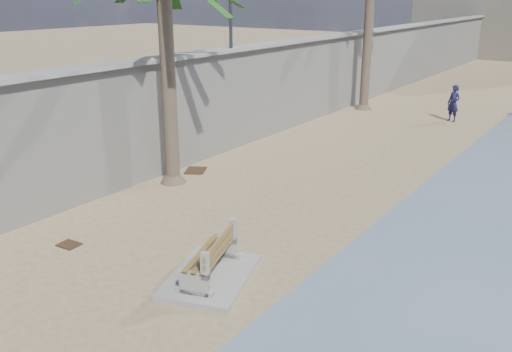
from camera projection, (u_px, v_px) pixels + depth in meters
The scene contains 6 objects.
seawall at pixel (333, 75), 25.65m from camera, with size 0.45×70.00×3.50m, color gray.
wall_cap at pixel (335, 36), 25.07m from camera, with size 0.80×70.00×0.12m, color gray.
bench_far at pixel (210, 261), 10.73m from camera, with size 2.12×2.55×0.92m.
person_a at pixel (454, 101), 23.80m from camera, with size 0.67×0.46×1.86m, color #16153C.
debris_c at pixel (196, 170), 17.42m from camera, with size 0.77×0.62×0.03m, color #382616.
debris_d at pixel (69, 245), 12.30m from camera, with size 0.48×0.38×0.03m, color #382616.
Camera 1 is at (6.72, -3.21, 5.46)m, focal length 38.00 mm.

